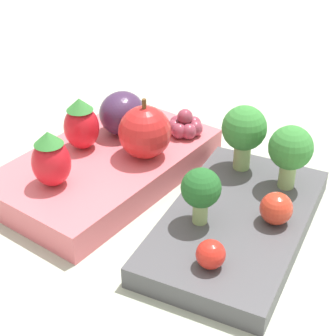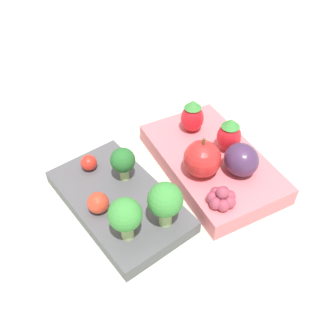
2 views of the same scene
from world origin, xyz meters
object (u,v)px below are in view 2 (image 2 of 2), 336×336
(bento_box_savoury, at_px, (119,201))
(broccoli_floret_2, at_px, (125,216))
(plum, at_px, (241,160))
(grape_cluster, at_px, (222,198))
(strawberry_0, at_px, (192,116))
(broccoli_floret_0, at_px, (165,201))
(strawberry_1, at_px, (229,135))
(broccoli_floret_1, at_px, (123,161))
(cherry_tomato_1, at_px, (89,163))
(apple, at_px, (202,159))
(cherry_tomato_0, at_px, (99,205))
(bento_box_fruit, at_px, (213,164))

(bento_box_savoury, bearing_deg, broccoli_floret_2, 163.65)
(plum, height_order, grape_cluster, plum)
(bento_box_savoury, height_order, strawberry_0, strawberry_0)
(broccoli_floret_0, bearing_deg, grape_cluster, -102.25)
(broccoli_floret_0, height_order, broccoli_floret_2, broccoli_floret_0)
(broccoli_floret_0, height_order, strawberry_1, broccoli_floret_0)
(broccoli_floret_1, bearing_deg, strawberry_0, -76.75)
(broccoli_floret_0, relative_size, grape_cluster, 1.71)
(broccoli_floret_1, height_order, cherry_tomato_1, broccoli_floret_1)
(cherry_tomato_1, bearing_deg, apple, -127.75)
(broccoli_floret_2, relative_size, cherry_tomato_0, 2.19)
(plum, distance_m, grape_cluster, 0.06)
(broccoli_floret_2, xyz_separation_m, strawberry_0, (0.11, -0.16, -0.00))
(strawberry_0, bearing_deg, bento_box_fruit, 173.08)
(strawberry_1, bearing_deg, broccoli_floret_2, 105.66)
(broccoli_floret_0, bearing_deg, broccoli_floret_2, 81.86)
(strawberry_0, relative_size, strawberry_1, 1.00)
(bento_box_fruit, relative_size, broccoli_floret_0, 3.57)
(apple, relative_size, strawberry_1, 1.12)
(bento_box_savoury, height_order, cherry_tomato_1, cherry_tomato_1)
(bento_box_savoury, distance_m, cherry_tomato_1, 0.07)
(bento_box_savoury, height_order, strawberry_1, strawberry_1)
(bento_box_savoury, height_order, broccoli_floret_1, broccoli_floret_1)
(bento_box_savoury, relative_size, strawberry_0, 4.00)
(bento_box_fruit, xyz_separation_m, cherry_tomato_0, (0.00, 0.16, 0.02))
(broccoli_floret_1, xyz_separation_m, broccoli_floret_2, (-0.08, 0.04, 0.01))
(strawberry_1, bearing_deg, bento_box_fruit, 97.78)
(bento_box_savoury, distance_m, bento_box_fruit, 0.14)
(broccoli_floret_2, xyz_separation_m, cherry_tomato_1, (0.12, -0.01, -0.03))
(bento_box_savoury, relative_size, grape_cluster, 5.67)
(broccoli_floret_0, bearing_deg, broccoli_floret_1, 4.68)
(broccoli_floret_2, bearing_deg, grape_cluster, -100.62)
(apple, bearing_deg, broccoli_floret_1, 59.71)
(cherry_tomato_0, relative_size, plum, 0.56)
(bento_box_savoury, relative_size, cherry_tomato_0, 7.68)
(cherry_tomato_0, xyz_separation_m, grape_cluster, (-0.07, -0.12, 0.00))
(plum, bearing_deg, strawberry_0, 1.96)
(bento_box_savoury, distance_m, cherry_tomato_0, 0.04)
(plum, relative_size, grape_cluster, 1.31)
(bento_box_savoury, distance_m, strawberry_0, 0.16)
(bento_box_savoury, xyz_separation_m, broccoli_floret_1, (0.02, -0.02, 0.04))
(cherry_tomato_0, relative_size, apple, 0.46)
(strawberry_0, bearing_deg, bento_box_savoury, 109.80)
(broccoli_floret_0, bearing_deg, bento_box_savoury, 23.31)
(bento_box_savoury, xyz_separation_m, cherry_tomato_0, (-0.01, 0.03, 0.02))
(cherry_tomato_1, relative_size, strawberry_0, 0.43)
(cherry_tomato_1, xyz_separation_m, grape_cluster, (-0.14, -0.11, 0.01))
(broccoli_floret_1, bearing_deg, apple, -120.29)
(broccoli_floret_1, height_order, strawberry_1, strawberry_1)
(cherry_tomato_1, bearing_deg, strawberry_0, -94.07)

